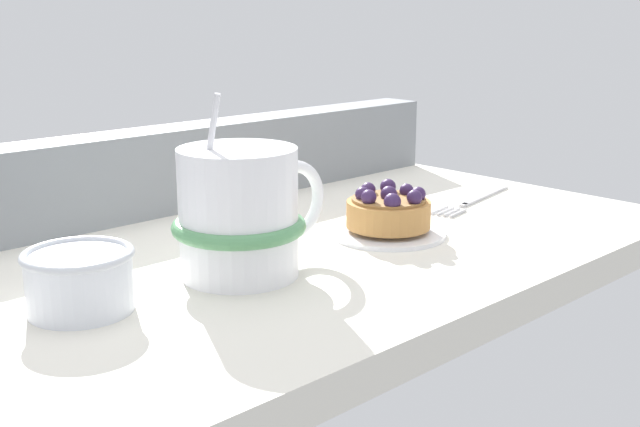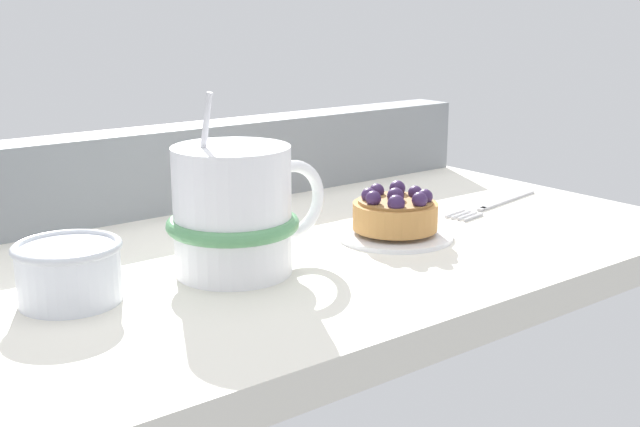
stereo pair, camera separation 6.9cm
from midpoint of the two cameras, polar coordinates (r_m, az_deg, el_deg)
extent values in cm
cube|color=silver|center=(73.66, 1.41, -3.17)|extent=(73.35, 42.69, 2.97)
cube|color=gray|center=(87.05, -6.36, 3.50)|extent=(71.89, 5.30, 8.67)
cylinder|color=white|center=(75.19, 7.98, -1.42)|extent=(10.94, 10.94, 0.84)
cylinder|color=white|center=(75.25, 7.97, -1.57)|extent=(6.02, 6.02, 0.42)
cylinder|color=#B77F42|center=(74.75, 8.03, -0.20)|extent=(7.93, 7.93, 2.48)
cylinder|color=olive|center=(74.41, 8.06, 0.84)|extent=(6.98, 6.98, 0.30)
sphere|color=#331E47|center=(74.30, 8.08, 1.21)|extent=(1.59, 1.59, 1.59)
sphere|color=#331E47|center=(76.08, 9.42, 1.44)|extent=(1.38, 1.38, 1.38)
sphere|color=#331E47|center=(76.98, 8.12, 1.76)|extent=(1.55, 1.55, 1.55)
sphere|color=#331E47|center=(76.36, 6.67, 1.58)|extent=(1.45, 1.45, 1.45)
sphere|color=#331E47|center=(74.09, 6.18, 1.27)|extent=(1.43, 1.43, 1.43)
sphere|color=#331E47|center=(72.52, 6.56, 1.04)|extent=(1.44, 1.44, 1.44)
sphere|color=#331E47|center=(71.71, 8.22, 0.67)|extent=(1.59, 1.59, 1.59)
sphere|color=#331E47|center=(72.58, 9.85, 0.93)|extent=(1.44, 1.44, 1.44)
sphere|color=#331E47|center=(74.14, 10.18, 1.16)|extent=(1.42, 1.42, 1.42)
cylinder|color=white|center=(63.57, -3.21, 0.18)|extent=(9.46, 9.46, 10.39)
torus|color=#569960|center=(63.85, -3.20, -0.77)|extent=(10.71, 10.71, 1.20)
torus|color=white|center=(66.89, 0.84, 0.93)|extent=(6.84, 1.03, 6.84)
cylinder|color=silver|center=(61.88, -5.12, 5.48)|extent=(0.72, 2.30, 7.06)
cube|color=#B7B7BC|center=(91.42, 15.42, 1.00)|extent=(10.99, 2.65, 0.60)
cube|color=#B7B7BC|center=(86.63, 13.77, 0.37)|extent=(1.28, 0.76, 0.60)
cube|color=#B7B7BC|center=(84.17, 11.97, 0.06)|extent=(3.49, 0.86, 0.60)
cube|color=#B7B7BC|center=(83.82, 12.40, -0.02)|extent=(3.49, 0.86, 0.60)
cube|color=#B7B7BC|center=(83.48, 12.83, -0.11)|extent=(3.49, 0.86, 0.60)
cube|color=#B7B7BC|center=(83.14, 13.27, -0.20)|extent=(3.49, 0.86, 0.60)
cylinder|color=silver|center=(59.83, -14.40, -4.30)|extent=(7.42, 7.42, 4.22)
torus|color=silver|center=(59.20, -14.53, -2.37)|extent=(7.87, 7.87, 0.60)
camera|label=1|loc=(0.03, -87.14, 0.75)|focal=44.73mm
camera|label=2|loc=(0.03, 92.86, -0.75)|focal=44.73mm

